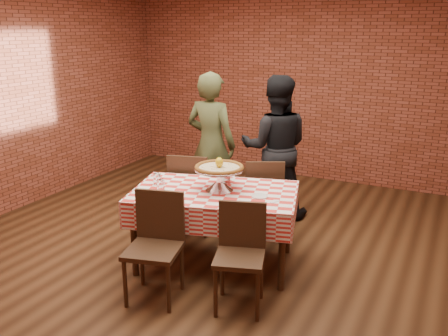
% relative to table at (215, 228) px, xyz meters
% --- Properties ---
extents(ground, '(6.00, 6.00, 0.00)m').
position_rel_table_xyz_m(ground, '(-0.21, 0.17, -0.38)').
color(ground, black).
rests_on(ground, ground).
extents(back_wall, '(5.50, 0.00, 5.50)m').
position_rel_table_xyz_m(back_wall, '(-0.21, 3.17, 1.08)').
color(back_wall, brown).
rests_on(back_wall, ground).
extents(table, '(1.71, 1.28, 0.75)m').
position_rel_table_xyz_m(table, '(0.00, 0.00, 0.00)').
color(table, '#392215').
rests_on(table, ground).
extents(tablecloth, '(1.75, 1.33, 0.26)m').
position_rel_table_xyz_m(tablecloth, '(-0.00, 0.00, 0.25)').
color(tablecloth, red).
rests_on(tablecloth, table).
extents(pizza_stand, '(0.62, 0.62, 0.21)m').
position_rel_table_xyz_m(pizza_stand, '(0.03, 0.04, 0.49)').
color(pizza_stand, silver).
rests_on(pizza_stand, tablecloth).
extents(pizza, '(0.61, 0.61, 0.03)m').
position_rel_table_xyz_m(pizza, '(0.03, 0.04, 0.60)').
color(pizza, beige).
rests_on(pizza, pizza_stand).
extents(lemon, '(0.10, 0.10, 0.10)m').
position_rel_table_xyz_m(lemon, '(0.03, 0.04, 0.66)').
color(lemon, yellow).
rests_on(lemon, pizza).
extents(water_glass_left, '(0.09, 0.09, 0.11)m').
position_rel_table_xyz_m(water_glass_left, '(-0.45, -0.23, 0.44)').
color(water_glass_left, white).
rests_on(water_glass_left, tablecloth).
extents(water_glass_right, '(0.09, 0.09, 0.11)m').
position_rel_table_xyz_m(water_glass_right, '(-0.59, -0.08, 0.44)').
color(water_glass_right, white).
rests_on(water_glass_right, tablecloth).
extents(side_plate, '(0.18, 0.18, 0.01)m').
position_rel_table_xyz_m(side_plate, '(0.45, 0.03, 0.39)').
color(side_plate, white).
rests_on(side_plate, tablecloth).
extents(sweetener_packet_a, '(0.06, 0.06, 0.00)m').
position_rel_table_xyz_m(sweetener_packet_a, '(0.61, -0.05, 0.39)').
color(sweetener_packet_a, white).
rests_on(sweetener_packet_a, tablecloth).
extents(sweetener_packet_b, '(0.06, 0.05, 0.00)m').
position_rel_table_xyz_m(sweetener_packet_b, '(0.62, 0.00, 0.39)').
color(sweetener_packet_b, white).
rests_on(sweetener_packet_b, tablecloth).
extents(condiment_caddy, '(0.12, 0.10, 0.15)m').
position_rel_table_xyz_m(condiment_caddy, '(-0.00, 0.29, 0.46)').
color(condiment_caddy, silver).
rests_on(condiment_caddy, tablecloth).
extents(chair_near_left, '(0.53, 0.53, 0.92)m').
position_rel_table_xyz_m(chair_near_left, '(-0.16, -0.79, 0.08)').
color(chair_near_left, '#392215').
rests_on(chair_near_left, ground).
extents(chair_near_right, '(0.50, 0.50, 0.87)m').
position_rel_table_xyz_m(chair_near_right, '(0.54, -0.60, 0.06)').
color(chair_near_right, '#392215').
rests_on(chair_near_right, ground).
extents(chair_far_left, '(0.55, 0.55, 0.93)m').
position_rel_table_xyz_m(chair_far_left, '(-0.60, 0.61, 0.09)').
color(chair_far_left, '#392215').
rests_on(chair_far_left, ground).
extents(chair_far_right, '(0.55, 0.55, 0.89)m').
position_rel_table_xyz_m(chair_far_right, '(0.15, 0.88, 0.07)').
color(chair_far_right, '#392215').
rests_on(chair_far_right, ground).
extents(diner_olive, '(0.65, 0.43, 1.75)m').
position_rel_table_xyz_m(diner_olive, '(-0.67, 1.18, 0.50)').
color(diner_olive, '#424828').
rests_on(diner_olive, ground).
extents(diner_black, '(1.01, 0.90, 1.72)m').
position_rel_table_xyz_m(diner_black, '(0.05, 1.46, 0.48)').
color(diner_black, black).
rests_on(diner_black, ground).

